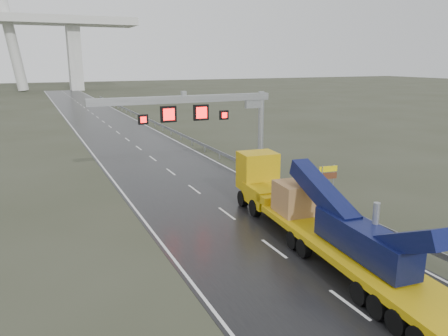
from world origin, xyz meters
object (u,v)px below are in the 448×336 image
striped_barrier (263,167)px  heavy_haul_truck (307,211)px  sign_gantry (209,113)px  exit_sign_pair (328,175)px

striped_barrier → heavy_haul_truck: bearing=-105.3°
sign_gantry → exit_sign_pair: (5.88, -7.99, -3.90)m
sign_gantry → exit_sign_pair: 10.66m
sign_gantry → heavy_haul_truck: sign_gantry is taller
striped_barrier → exit_sign_pair: bearing=-82.1°
exit_sign_pair → striped_barrier: bearing=99.6°
heavy_haul_truck → exit_sign_pair: size_ratio=7.72×
sign_gantry → striped_barrier: (5.48, 0.62, -5.12)m
heavy_haul_truck → striped_barrier: heavy_haul_truck is taller
heavy_haul_truck → exit_sign_pair: bearing=49.3°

